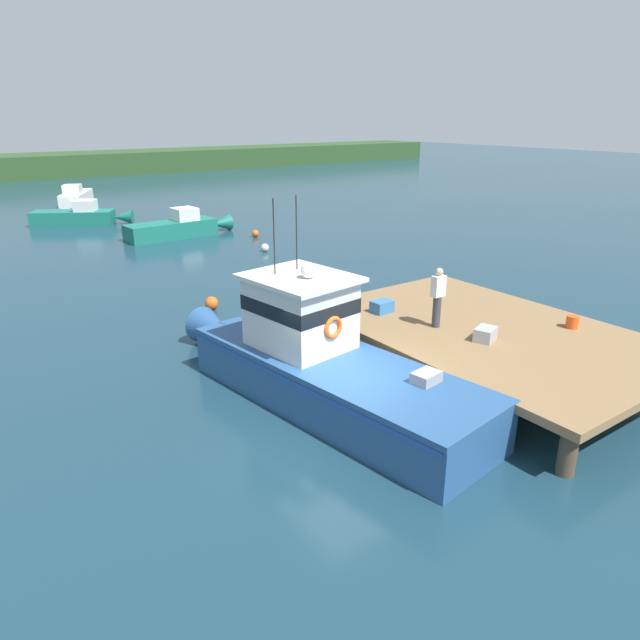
# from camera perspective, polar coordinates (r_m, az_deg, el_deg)

# --- Properties ---
(ground_plane) EXTENTS (200.00, 200.00, 0.00)m
(ground_plane) POSITION_cam_1_polar(r_m,az_deg,el_deg) (13.34, 2.61, -9.94)
(ground_plane) COLOR #193847
(dock) EXTENTS (6.00, 9.00, 1.20)m
(dock) POSITION_cam_1_polar(r_m,az_deg,el_deg) (16.03, 16.33, -1.24)
(dock) COLOR #4C3D2D
(dock) RESTS_ON ground
(main_fishing_boat) EXTENTS (3.63, 9.96, 4.80)m
(main_fishing_boat) POSITION_cam_1_polar(r_m,az_deg,el_deg) (13.86, -0.17, -4.06)
(main_fishing_boat) COLOR #285184
(main_fishing_boat) RESTS_ON ground
(crate_single_far) EXTENTS (0.71, 0.62, 0.34)m
(crate_single_far) POSITION_cam_1_polar(r_m,az_deg,el_deg) (15.07, 16.12, -1.37)
(crate_single_far) COLOR #9E9EA3
(crate_single_far) RESTS_ON dock
(crate_stack_mid_dock) EXTENTS (0.62, 0.47, 0.34)m
(crate_stack_mid_dock) POSITION_cam_1_polar(r_m,az_deg,el_deg) (16.65, 6.18, 1.34)
(crate_stack_mid_dock) COLOR #3370B2
(crate_stack_mid_dock) RESTS_ON dock
(bait_bucket) EXTENTS (0.32, 0.32, 0.34)m
(bait_bucket) POSITION_cam_1_polar(r_m,az_deg,el_deg) (16.75, 23.79, -0.17)
(bait_bucket) COLOR #E04C19
(bait_bucket) RESTS_ON dock
(deckhand_by_the_boat) EXTENTS (0.36, 0.22, 1.63)m
(deckhand_by_the_boat) POSITION_cam_1_polar(r_m,az_deg,el_deg) (15.52, 11.62, 2.33)
(deckhand_by_the_boat) COLOR #383842
(deckhand_by_the_boat) RESTS_ON dock
(moored_boat_outer_mooring) EXTENTS (6.36, 1.93, 1.60)m
(moored_boat_outer_mooring) POSITION_cam_1_polar(r_m,az_deg,el_deg) (33.84, -13.88, 8.94)
(moored_boat_outer_mooring) COLOR #196B5B
(moored_boat_outer_mooring) RESTS_ON ground
(moored_boat_far_right) EXTENTS (3.76, 5.93, 1.53)m
(moored_boat_far_right) POSITION_cam_1_polar(r_m,az_deg,el_deg) (49.00, -23.19, 11.15)
(moored_boat_far_right) COLOR white
(moored_boat_far_right) RESTS_ON ground
(moored_boat_mid_harbor) EXTENTS (5.88, 4.10, 1.55)m
(moored_boat_mid_harbor) POSITION_cam_1_polar(r_m,az_deg,el_deg) (39.53, -22.75, 9.48)
(moored_boat_mid_harbor) COLOR #196B5B
(moored_boat_mid_harbor) RESTS_ON ground
(mooring_buoy_inshore) EXTENTS (0.48, 0.48, 0.48)m
(mooring_buoy_inshore) POSITION_cam_1_polar(r_m,az_deg,el_deg) (20.85, -10.73, 1.66)
(mooring_buoy_inshore) COLOR #EA5B19
(mooring_buoy_inshore) RESTS_ON ground
(mooring_buoy_spare_mooring) EXTENTS (0.41, 0.41, 0.41)m
(mooring_buoy_spare_mooring) POSITION_cam_1_polar(r_m,az_deg,el_deg) (33.09, -6.44, 8.55)
(mooring_buoy_spare_mooring) COLOR #EA5B19
(mooring_buoy_spare_mooring) RESTS_ON ground
(mooring_buoy_channel_marker) EXTENTS (0.41, 0.41, 0.41)m
(mooring_buoy_channel_marker) POSITION_cam_1_polar(r_m,az_deg,el_deg) (29.45, -5.50, 7.17)
(mooring_buoy_channel_marker) COLOR silver
(mooring_buoy_channel_marker) RESTS_ON ground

